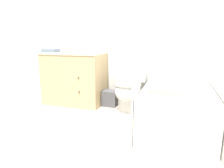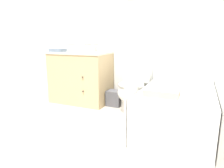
{
  "view_description": "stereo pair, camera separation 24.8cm",
  "coord_description": "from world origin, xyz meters",
  "px_view_note": "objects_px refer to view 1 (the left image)",
  "views": [
    {
      "loc": [
        0.84,
        -1.56,
        1.05
      ],
      "look_at": [
        0.09,
        0.74,
        0.51
      ],
      "focal_mm": 32.0,
      "sensor_mm": 36.0,
      "label": 1
    },
    {
      "loc": [
        1.07,
        -1.47,
        1.05
      ],
      "look_at": [
        0.09,
        0.74,
        0.51
      ],
      "focal_mm": 32.0,
      "sensor_mm": 36.0,
      "label": 2
    }
  ],
  "objects_px": {
    "vanity_cabinet": "(75,77)",
    "bath_towel_folded": "(165,91)",
    "wastebasket": "(110,98)",
    "bathtub": "(176,105)",
    "soap_dispenser": "(97,47)",
    "hand_towel_folded": "(51,51)",
    "tissue_box": "(86,49)",
    "sink_faucet": "(79,49)",
    "toilet": "(130,88)"
  },
  "relations": [
    {
      "from": "vanity_cabinet",
      "to": "bath_towel_folded",
      "type": "distance_m",
      "value": 1.74
    },
    {
      "from": "wastebasket",
      "to": "bath_towel_folded",
      "type": "bearing_deg",
      "value": -43.79
    },
    {
      "from": "bathtub",
      "to": "bath_towel_folded",
      "type": "bearing_deg",
      "value": -106.84
    },
    {
      "from": "vanity_cabinet",
      "to": "bath_towel_folded",
      "type": "xyz_separation_m",
      "value": [
        1.51,
        -0.84,
        0.09
      ]
    },
    {
      "from": "bath_towel_folded",
      "to": "soap_dispenser",
      "type": "bearing_deg",
      "value": 141.64
    },
    {
      "from": "vanity_cabinet",
      "to": "wastebasket",
      "type": "bearing_deg",
      "value": 1.8
    },
    {
      "from": "vanity_cabinet",
      "to": "hand_towel_folded",
      "type": "relative_size",
      "value": 4.12
    },
    {
      "from": "vanity_cabinet",
      "to": "soap_dispenser",
      "type": "xyz_separation_m",
      "value": [
        0.38,
        0.05,
        0.5
      ]
    },
    {
      "from": "bathtub",
      "to": "tissue_box",
      "type": "xyz_separation_m",
      "value": [
        -1.51,
        0.62,
        0.65
      ]
    },
    {
      "from": "wastebasket",
      "to": "bath_towel_folded",
      "type": "height_order",
      "value": "bath_towel_folded"
    },
    {
      "from": "bathtub",
      "to": "soap_dispenser",
      "type": "relative_size",
      "value": 7.99
    },
    {
      "from": "sink_faucet",
      "to": "toilet",
      "type": "distance_m",
      "value": 1.13
    },
    {
      "from": "tissue_box",
      "to": "toilet",
      "type": "bearing_deg",
      "value": -16.49
    },
    {
      "from": "sink_faucet",
      "to": "soap_dispenser",
      "type": "distance_m",
      "value": 0.41
    },
    {
      "from": "vanity_cabinet",
      "to": "toilet",
      "type": "distance_m",
      "value": 0.96
    },
    {
      "from": "tissue_box",
      "to": "wastebasket",
      "type": "bearing_deg",
      "value": -19.22
    },
    {
      "from": "sink_faucet",
      "to": "wastebasket",
      "type": "bearing_deg",
      "value": -15.73
    },
    {
      "from": "vanity_cabinet",
      "to": "bathtub",
      "type": "distance_m",
      "value": 1.7
    },
    {
      "from": "hand_towel_folded",
      "to": "bath_towel_folded",
      "type": "bearing_deg",
      "value": -20.55
    },
    {
      "from": "bathtub",
      "to": "bath_towel_folded",
      "type": "relative_size",
      "value": 4.17
    },
    {
      "from": "sink_faucet",
      "to": "wastebasket",
      "type": "xyz_separation_m",
      "value": [
        0.61,
        -0.17,
        -0.77
      ]
    },
    {
      "from": "soap_dispenser",
      "to": "bath_towel_folded",
      "type": "distance_m",
      "value": 1.5
    },
    {
      "from": "tissue_box",
      "to": "soap_dispenser",
      "type": "distance_m",
      "value": 0.29
    },
    {
      "from": "vanity_cabinet",
      "to": "bath_towel_folded",
      "type": "height_order",
      "value": "vanity_cabinet"
    },
    {
      "from": "wastebasket",
      "to": "soap_dispenser",
      "type": "distance_m",
      "value": 0.84
    },
    {
      "from": "vanity_cabinet",
      "to": "tissue_box",
      "type": "bearing_deg",
      "value": 54.77
    },
    {
      "from": "wastebasket",
      "to": "tissue_box",
      "type": "bearing_deg",
      "value": 160.78
    },
    {
      "from": "bathtub",
      "to": "tissue_box",
      "type": "bearing_deg",
      "value": 157.62
    },
    {
      "from": "vanity_cabinet",
      "to": "toilet",
      "type": "xyz_separation_m",
      "value": [
        0.95,
        -0.06,
        -0.09
      ]
    },
    {
      "from": "toilet",
      "to": "soap_dispenser",
      "type": "xyz_separation_m",
      "value": [
        -0.57,
        0.11,
        0.59
      ]
    },
    {
      "from": "sink_faucet",
      "to": "bathtub",
      "type": "xyz_separation_m",
      "value": [
        1.64,
        -0.62,
        -0.64
      ]
    },
    {
      "from": "vanity_cabinet",
      "to": "sink_faucet",
      "type": "xyz_separation_m",
      "value": [
        -0.0,
        0.19,
        0.45
      ]
    },
    {
      "from": "vanity_cabinet",
      "to": "hand_towel_folded",
      "type": "bearing_deg",
      "value": -156.0
    },
    {
      "from": "bathtub",
      "to": "tissue_box",
      "type": "relative_size",
      "value": 11.06
    },
    {
      "from": "sink_faucet",
      "to": "toilet",
      "type": "relative_size",
      "value": 0.18
    },
    {
      "from": "toilet",
      "to": "bathtub",
      "type": "distance_m",
      "value": 0.79
    },
    {
      "from": "toilet",
      "to": "wastebasket",
      "type": "height_order",
      "value": "toilet"
    },
    {
      "from": "sink_faucet",
      "to": "soap_dispenser",
      "type": "relative_size",
      "value": 0.79
    },
    {
      "from": "bathtub",
      "to": "hand_towel_folded",
      "type": "bearing_deg",
      "value": 171.84
    },
    {
      "from": "sink_faucet",
      "to": "bath_towel_folded",
      "type": "distance_m",
      "value": 1.87
    },
    {
      "from": "vanity_cabinet",
      "to": "bath_towel_folded",
      "type": "relative_size",
      "value": 2.89
    },
    {
      "from": "hand_towel_folded",
      "to": "tissue_box",
      "type": "bearing_deg",
      "value": 35.74
    },
    {
      "from": "hand_towel_folded",
      "to": "wastebasket",
      "type": "bearing_deg",
      "value": 10.07
    },
    {
      "from": "sink_faucet",
      "to": "wastebasket",
      "type": "relative_size",
      "value": 0.57
    },
    {
      "from": "toilet",
      "to": "soap_dispenser",
      "type": "bearing_deg",
      "value": 169.32
    },
    {
      "from": "wastebasket",
      "to": "hand_towel_folded",
      "type": "relative_size",
      "value": 1.04
    },
    {
      "from": "tissue_box",
      "to": "bath_towel_folded",
      "type": "distance_m",
      "value": 1.76
    },
    {
      "from": "toilet",
      "to": "soap_dispenser",
      "type": "distance_m",
      "value": 0.83
    },
    {
      "from": "toilet",
      "to": "bath_towel_folded",
      "type": "distance_m",
      "value": 0.99
    },
    {
      "from": "bath_towel_folded",
      "to": "toilet",
      "type": "bearing_deg",
      "value": 125.49
    }
  ]
}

